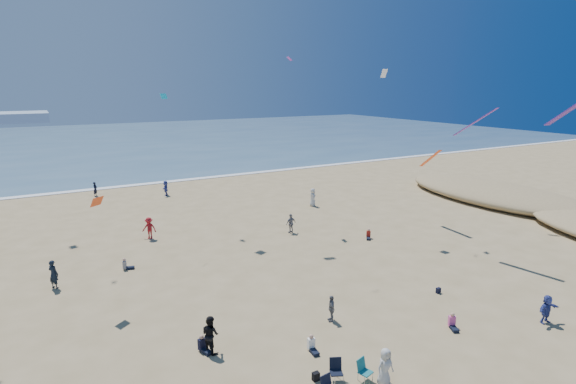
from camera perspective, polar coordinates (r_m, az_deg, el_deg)
ocean at (r=109.15m, az=-24.14°, el=5.75°), size 220.00×100.00×0.06m
surf_line at (r=60.11m, az=-19.32°, el=0.78°), size 220.00×1.20×0.08m
standing_flyers at (r=32.54m, az=-4.94°, el=-7.42°), size 30.90×50.30×1.89m
seated_group at (r=27.57m, az=0.42°, el=-12.36°), size 19.82×17.26×0.84m
chair_cluster at (r=20.48m, az=7.13°, el=-22.27°), size 2.71×1.53×1.00m
black_backpack at (r=20.94m, az=3.55°, el=-22.33°), size 0.30×0.22×0.38m
navy_bag at (r=29.59m, az=18.55°, el=-11.77°), size 0.28×0.18×0.34m
kites_aloft at (r=32.93m, az=8.19°, el=17.20°), size 45.01×40.06×30.24m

